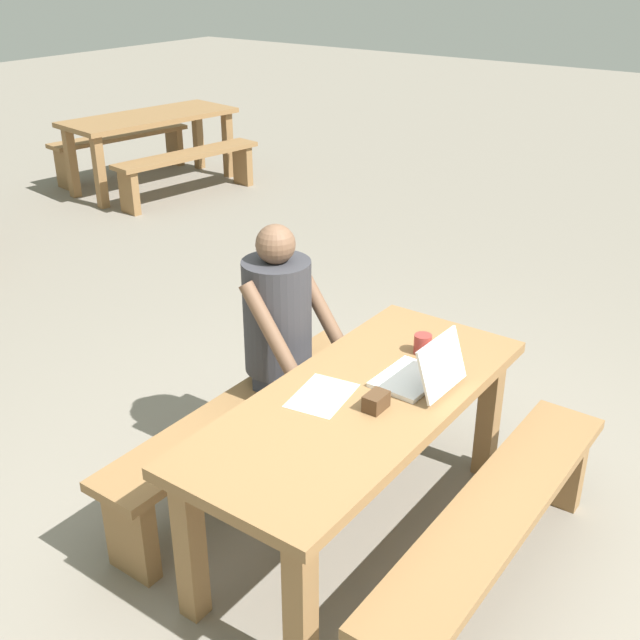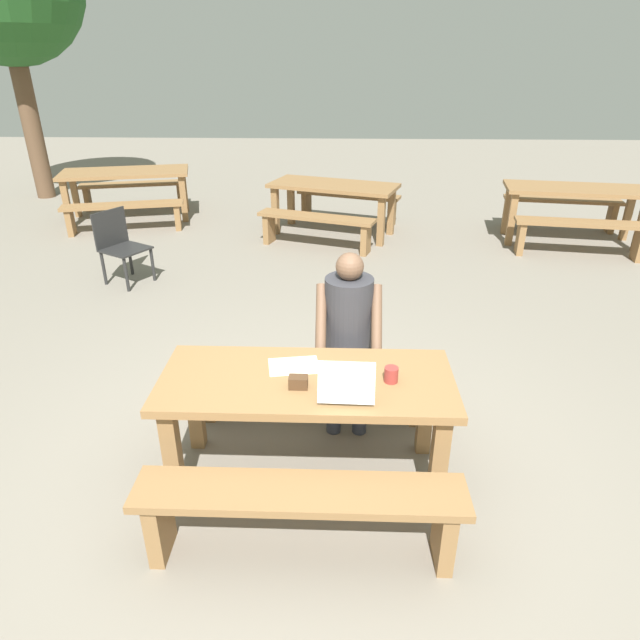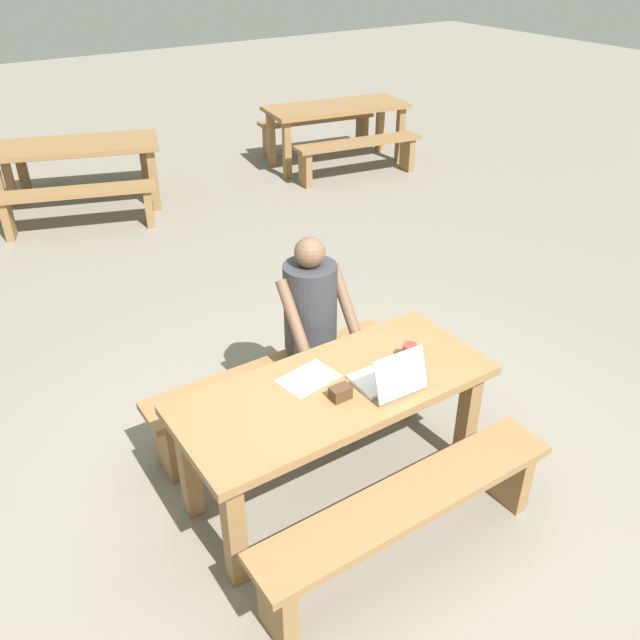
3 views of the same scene
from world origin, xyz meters
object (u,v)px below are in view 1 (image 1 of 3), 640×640
Objects in this scene: laptop at (422,373)px; coffee_mug at (423,344)px; person_seated at (283,331)px; picnic_table_mid at (150,127)px; picnic_table_front at (359,421)px; small_pouch at (376,401)px.

laptop is 0.29m from coffee_mug.
coffee_mug is at bearing -68.95° from person_seated.
coffee_mug is 5.65m from picnic_table_mid.
coffee_mug is at bearing -112.02° from picnic_table_mid.
laptop reaches higher than picnic_table_front.
coffee_mug is 0.05× the size of picnic_table_mid.
picnic_table_front is at bearing -112.67° from person_seated.
small_pouch is 1.18× the size of coffee_mug.
person_seated is at bearing 67.33° from picnic_table_front.
laptop reaches higher than picnic_table_mid.
person_seated is 5.26m from picnic_table_mid.
person_seated is 0.66× the size of picnic_table_mid.
laptop is (0.23, -0.16, 0.18)m from picnic_table_front.
laptop is at bearing -34.68° from picnic_table_front.
picnic_table_mid is (2.88, 4.86, -0.11)m from coffee_mug.
person_seated reaches higher than laptop.
picnic_table_front is 5.45× the size of laptop.
picnic_table_mid is at bearing -120.42° from laptop.
picnic_table_front is 0.89× the size of picnic_table_mid.
person_seated is (0.25, 0.59, 0.14)m from picnic_table_front.
laptop is at bearing -151.80° from coffee_mug.
coffee_mug is at bearing -150.14° from laptop.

